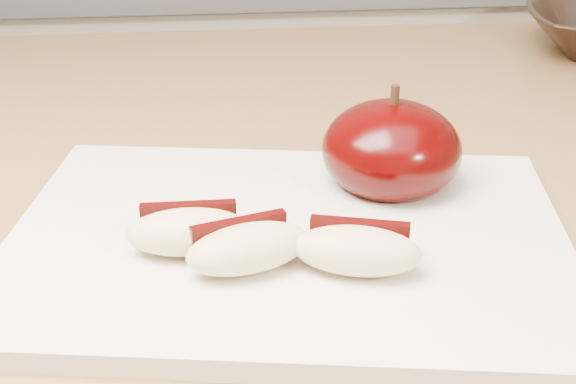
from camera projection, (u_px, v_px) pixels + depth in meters
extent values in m
cube|color=silver|center=(240.00, 225.00, 1.40)|extent=(2.40, 0.60, 0.90)
cube|color=#986C42|center=(270.00, 173.00, 0.58)|extent=(1.64, 0.64, 0.04)
cube|color=silver|center=(288.00, 242.00, 0.44)|extent=(0.34, 0.27, 0.01)
ellipsoid|color=black|center=(391.00, 150.00, 0.49)|extent=(0.10, 0.10, 0.06)
cylinder|color=black|center=(395.00, 95.00, 0.47)|extent=(0.01, 0.01, 0.01)
ellipsoid|color=beige|center=(189.00, 232.00, 0.42)|extent=(0.06, 0.03, 0.02)
cube|color=black|center=(189.00, 221.00, 0.43)|extent=(0.05, 0.01, 0.02)
ellipsoid|color=beige|center=(248.00, 248.00, 0.40)|extent=(0.07, 0.05, 0.02)
cube|color=black|center=(239.00, 237.00, 0.41)|extent=(0.05, 0.02, 0.02)
ellipsoid|color=beige|center=(357.00, 251.00, 0.40)|extent=(0.07, 0.05, 0.02)
cube|color=black|center=(359.00, 239.00, 0.41)|extent=(0.05, 0.02, 0.02)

